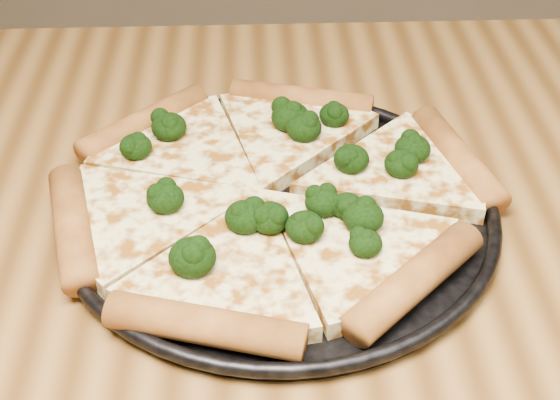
{
  "coord_description": "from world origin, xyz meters",
  "views": [
    {
      "loc": [
        -0.02,
        -0.36,
        1.13
      ],
      "look_at": [
        -0.01,
        0.11,
        0.77
      ],
      "focal_mm": 51.08,
      "sensor_mm": 36.0,
      "label": 1
    }
  ],
  "objects": [
    {
      "name": "pizza",
      "position": [
        -0.01,
        0.12,
        0.77
      ],
      "size": [
        0.35,
        0.33,
        0.03
      ],
      "rotation": [
        0.0,
        0.0,
        -0.28
      ],
      "color": "#FDEE9A",
      "rests_on": "pizza_pan"
    },
    {
      "name": "broccoli_florets",
      "position": [
        0.0,
        0.13,
        0.78
      ],
      "size": [
        0.25,
        0.21,
        0.02
      ],
      "color": "black",
      "rests_on": "pizza"
    },
    {
      "name": "pizza_pan",
      "position": [
        -0.01,
        0.11,
        0.76
      ],
      "size": [
        0.33,
        0.33,
        0.02
      ],
      "color": "black",
      "rests_on": "dining_table"
    }
  ]
}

